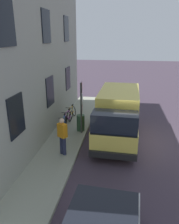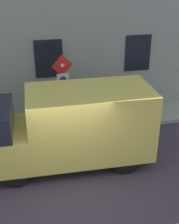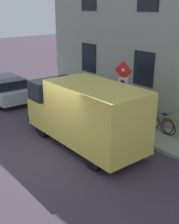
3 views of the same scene
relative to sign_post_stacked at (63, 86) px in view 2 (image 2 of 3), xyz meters
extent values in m
plane|color=#3E323F|center=(-2.97, 0.30, -1.92)|extent=(80.00, 80.00, 0.00)
cube|color=gray|center=(0.71, 0.30, -1.85)|extent=(1.83, 15.48, 0.14)
cube|color=gray|center=(1.98, 0.30, 1.97)|extent=(0.70, 13.48, 7.78)
cube|color=black|center=(1.61, -3.41, 0.57)|extent=(0.06, 1.10, 1.50)
cube|color=black|center=(1.61, 0.30, 0.57)|extent=(0.06, 1.10, 1.50)
cylinder|color=#474C47|center=(0.05, 0.01, -0.39)|extent=(0.09, 0.09, 2.78)
pyramid|color=silver|center=(-0.03, -0.01, 0.75)|extent=(0.15, 0.50, 0.50)
pyramid|color=red|center=(-0.03, -0.01, 0.75)|extent=(0.15, 0.55, 0.56)
cube|color=white|center=(-0.01, 0.00, 0.20)|extent=(0.14, 0.44, 0.56)
cylinder|color=#1933B2|center=(-0.04, 0.00, 0.26)|extent=(0.06, 0.24, 0.24)
pyramid|color=silver|center=(-0.03, -0.01, -0.35)|extent=(0.15, 0.50, 0.50)
pyramid|color=red|center=(-0.03, -0.01, -0.35)|extent=(0.15, 0.55, 0.56)
cube|color=#E9D254|center=(-1.93, -0.53, -0.51)|extent=(2.13, 3.87, 2.18)
cube|color=#E9D254|center=(-1.84, 2.07, -1.05)|extent=(2.05, 1.47, 1.10)
cylinder|color=black|center=(-2.73, 1.86, -1.54)|extent=(0.25, 0.77, 0.76)
cylinder|color=black|center=(-0.97, 1.80, -1.54)|extent=(0.25, 0.77, 0.76)
cylinder|color=black|center=(-2.84, -1.46, -1.54)|extent=(0.25, 0.77, 0.76)
cylinder|color=black|center=(-1.08, -1.52, -1.54)|extent=(0.25, 0.77, 0.76)
torus|color=black|center=(1.11, -1.50, -1.45)|extent=(0.22, 0.67, 0.65)
torus|color=black|center=(1.05, -2.55, -1.45)|extent=(0.22, 0.67, 0.65)
cylinder|color=orange|center=(1.09, -1.83, -1.25)|extent=(0.07, 0.60, 0.60)
cylinder|color=orange|center=(1.08, -1.91, -0.97)|extent=(0.08, 0.73, 0.07)
cylinder|color=orange|center=(1.07, -2.20, -1.26)|extent=(0.05, 0.19, 0.55)
cylinder|color=orange|center=(1.06, -2.33, -1.49)|extent=(0.06, 0.43, 0.12)
cylinder|color=orange|center=(1.11, -1.52, -1.20)|extent=(0.04, 0.09, 0.50)
cube|color=black|center=(1.07, -2.27, -0.95)|extent=(0.09, 0.20, 0.06)
cylinder|color=#262626|center=(1.10, -1.55, -0.91)|extent=(0.46, 0.06, 0.03)
torus|color=black|center=(1.13, -0.60, -1.45)|extent=(0.18, 0.67, 0.66)
torus|color=black|center=(1.03, -1.65, -1.45)|extent=(0.18, 0.67, 0.66)
cylinder|color=#952E94|center=(1.10, -0.94, -1.25)|extent=(0.09, 0.60, 0.60)
cylinder|color=#952E94|center=(1.09, -1.01, -0.97)|extent=(0.10, 0.73, 0.07)
cylinder|color=#952E94|center=(1.06, -1.30, -1.26)|extent=(0.05, 0.19, 0.55)
cylinder|color=#952E94|center=(1.05, -1.44, -1.49)|extent=(0.07, 0.43, 0.12)
cylinder|color=#952E94|center=(1.12, -0.63, -1.20)|extent=(0.04, 0.09, 0.50)
cube|color=black|center=(1.06, -1.38, -0.95)|extent=(0.10, 0.21, 0.06)
cylinder|color=#262626|center=(1.12, -0.65, -0.91)|extent=(0.46, 0.07, 0.03)
torus|color=black|center=(1.02, 0.29, -1.45)|extent=(0.22, 0.67, 0.66)
torus|color=black|center=(1.14, -0.75, -1.45)|extent=(0.22, 0.67, 0.66)
cylinder|color=#2054A9|center=(1.06, -0.04, -1.25)|extent=(0.10, 0.60, 0.60)
cylinder|color=#2054A9|center=(1.07, -0.12, -0.97)|extent=(0.12, 0.73, 0.07)
cylinder|color=#2054A9|center=(1.10, -0.41, -1.26)|extent=(0.06, 0.19, 0.55)
cylinder|color=#2054A9|center=(1.11, -0.54, -1.49)|extent=(0.08, 0.43, 0.12)
cylinder|color=#2054A9|center=(1.02, 0.27, -1.20)|extent=(0.05, 0.09, 0.50)
cube|color=black|center=(1.11, -0.48, -0.95)|extent=(0.10, 0.21, 0.06)
cylinder|color=#262626|center=(1.03, 0.24, -0.91)|extent=(0.46, 0.08, 0.03)
cylinder|color=#262B47|center=(0.49, 2.36, -1.36)|extent=(0.16, 0.16, 0.85)
cylinder|color=#2D5133|center=(0.15, -0.30, -1.33)|extent=(0.44, 0.44, 0.90)
camera|label=1|loc=(-2.11, 10.82, 3.26)|focal=35.04mm
camera|label=2|loc=(-10.16, 1.38, 4.00)|focal=49.19mm
camera|label=3|loc=(-8.42, -7.82, 3.15)|focal=46.97mm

